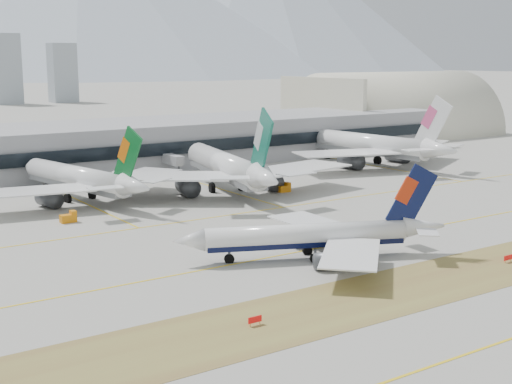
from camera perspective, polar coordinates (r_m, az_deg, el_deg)
ground at (r=146.53m, az=4.98°, el=-3.84°), size 3000.00×3000.00×0.00m
taxiing_airliner at (r=132.45m, az=4.82°, el=-3.54°), size 49.39×41.82×17.49m
widebody_eva at (r=189.34m, az=-13.80°, el=0.97°), size 58.59×58.18×21.31m
widebody_cathay at (r=196.26m, az=-2.25°, el=1.93°), size 69.56×69.19×25.39m
widebody_china_air at (r=248.53m, az=9.29°, el=3.67°), size 71.15×69.92×25.47m
terminal at (r=243.78m, az=-12.23°, el=3.60°), size 280.00×43.10×15.00m
hangar at (r=347.78m, az=10.86°, el=4.51°), size 91.00×60.00×60.00m
hold_sign_left at (r=100.64m, az=-0.08°, el=-10.18°), size 2.20×0.15×1.35m
hold_sign_right at (r=138.04m, az=19.52°, el=-4.98°), size 2.20×0.15×1.35m
gse_b at (r=166.59m, az=-14.74°, el=-2.01°), size 3.55×2.00×2.60m
gse_c at (r=197.53m, az=2.29°, el=0.31°), size 3.55×2.00×2.60m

